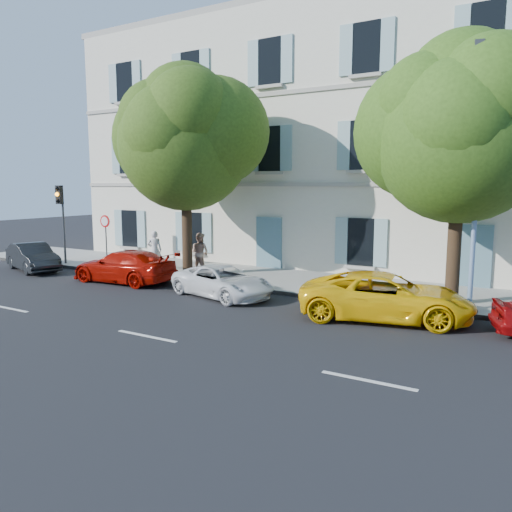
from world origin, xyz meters
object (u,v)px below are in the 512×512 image
Objects in this scene: car_dark_sedan at (33,257)px; tree_right at (460,138)px; road_sign at (105,230)px; pedestrian_b at (200,253)px; car_white_coupe at (222,282)px; traffic_light at (61,207)px; car_yellow_supercar at (386,296)px; tree_left at (185,145)px; car_red_coupe at (124,266)px; pedestrian_a at (155,250)px; street_lamp at (477,166)px.

tree_right is at bearing -64.35° from car_dark_sedan.
pedestrian_b is at bearing 13.02° from road_sign.
car_dark_sedan is 10.76m from car_white_coupe.
car_white_coupe is 10.90m from traffic_light.
road_sign is at bearing 11.75° from pedestrian_b.
car_yellow_supercar reaches higher than car_white_coupe.
car_yellow_supercar is 1.32× the size of traffic_light.
tree_left is 10.66m from tree_right.
car_yellow_supercar is 2.05× the size of road_sign.
car_yellow_supercar is 0.59× the size of tree_left.
pedestrian_b is (7.59, 2.81, 0.39)m from car_dark_sedan.
tree_right is (7.34, 2.38, 4.84)m from car_white_coupe.
car_red_coupe is 1.15× the size of car_white_coupe.
car_dark_sedan is at bearing -98.69° from traffic_light.
traffic_light reaches higher than car_white_coupe.
tree_right is at bearing 2.40° from traffic_light.
tree_left is 7.72m from traffic_light.
car_yellow_supercar is 2.84× the size of pedestrian_b.
pedestrian_a is (-11.45, 2.74, 0.33)m from car_yellow_supercar.
road_sign reaches higher than car_dark_sedan.
pedestrian_a reaches higher than car_red_coupe.
pedestrian_a is (4.96, 1.06, -1.87)m from traffic_light.
car_yellow_supercar is 10.69m from tree_left.
pedestrian_a is (-5.57, 2.69, 0.47)m from car_white_coupe.
pedestrian_b reaches higher than car_red_coupe.
traffic_light is 2.16× the size of pedestrian_a.
car_yellow_supercar reaches higher than car_red_coupe.
car_white_coupe is 6.20m from pedestrian_a.
pedestrian_b is at bearing 177.08° from tree_right.
street_lamp is 13.99m from pedestrian_a.
tree_left is at bearing 5.01° from road_sign.
car_red_coupe reaches higher than car_white_coupe.
car_white_coupe is 9.05m from street_lamp.
tree_right is (1.45, 2.44, 4.70)m from car_yellow_supercar.
road_sign is at bearing -177.99° from tree_right.
street_lamp is (0.61, -0.62, -0.87)m from tree_right.
traffic_light is at bearing 71.21° from car_yellow_supercar.
car_dark_sedan is 1.60× the size of road_sign.
car_dark_sedan is 5.75m from car_red_coupe.
road_sign is (2.75, 0.22, -0.99)m from traffic_light.
tree_right is 15.52m from road_sign.
tree_right reaches higher than pedestrian_a.
car_red_coupe is 3.29m from pedestrian_b.
car_red_coupe is at bearing 54.56° from pedestrian_b.
car_white_coupe is 8.11m from road_sign.
street_lamp is at bearing 94.77° from car_red_coupe.
pedestrian_a is at bearing 168.67° from tree_left.
car_dark_sedan is 2.22× the size of pedestrian_a.
road_sign is (2.98, 1.75, 1.27)m from car_dark_sedan.
street_lamp reaches higher than car_yellow_supercar.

